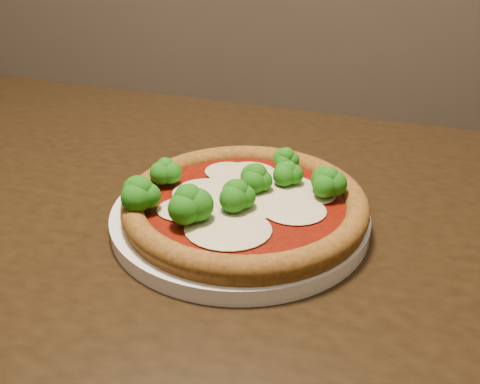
# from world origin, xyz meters

# --- Properties ---
(dining_table) EXTENTS (1.43, 1.07, 0.75)m
(dining_table) POSITION_xyz_m (-0.09, 0.11, 0.66)
(dining_table) COLOR black
(dining_table) RESTS_ON floor
(plate) EXTENTS (0.29, 0.29, 0.02)m
(plate) POSITION_xyz_m (-0.02, 0.12, 0.76)
(plate) COLOR white
(plate) RESTS_ON dining_table
(pizza) EXTENTS (0.27, 0.27, 0.06)m
(pizza) POSITION_xyz_m (-0.02, 0.11, 0.78)
(pizza) COLOR brown
(pizza) RESTS_ON plate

